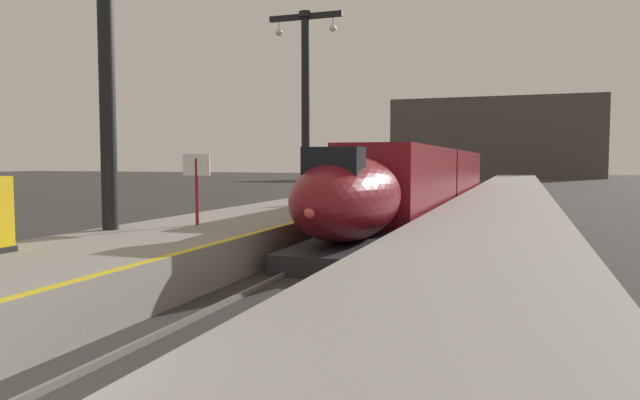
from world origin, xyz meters
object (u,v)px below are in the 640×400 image
object	(u,v)px
station_column_mid	(106,22)
station_column_far	(306,87)
departure_info_board	(197,175)
rolling_suitcase	(356,196)
passenger_near_edge	(333,181)
highspeed_train_main	(427,180)

from	to	relation	value
station_column_mid	station_column_far	size ratio (longest dim) A/B	0.99
station_column_mid	station_column_far	distance (m)	15.52
station_column_mid	departure_info_board	distance (m)	4.87
rolling_suitcase	departure_info_board	distance (m)	10.86
passenger_near_edge	departure_info_board	bearing A→B (deg)	-95.84
station_column_far	departure_info_board	world-z (taller)	station_column_far
station_column_far	rolling_suitcase	distance (m)	7.27
station_column_mid	station_column_far	world-z (taller)	station_column_far
rolling_suitcase	departure_info_board	size ratio (longest dim) A/B	0.46
station_column_mid	rolling_suitcase	world-z (taller)	station_column_mid
station_column_far	rolling_suitcase	world-z (taller)	station_column_far
station_column_far	rolling_suitcase	xyz separation A→B (m)	(3.64, -3.10, -5.47)
departure_info_board	highspeed_train_main	bearing A→B (deg)	76.10
station_column_far	passenger_near_edge	xyz separation A→B (m)	(2.72, -3.65, -4.78)
passenger_near_edge	station_column_far	bearing A→B (deg)	126.66
passenger_near_edge	rolling_suitcase	size ratio (longest dim) A/B	1.72
highspeed_train_main	station_column_mid	world-z (taller)	station_column_mid
station_column_far	passenger_near_edge	bearing A→B (deg)	-53.34
passenger_near_edge	departure_info_board	world-z (taller)	departure_info_board
station_column_mid	station_column_far	xyz separation A→B (m)	(0.00, 15.52, 0.07)
station_column_mid	departure_info_board	world-z (taller)	station_column_mid
station_column_mid	station_column_far	bearing A→B (deg)	90.00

